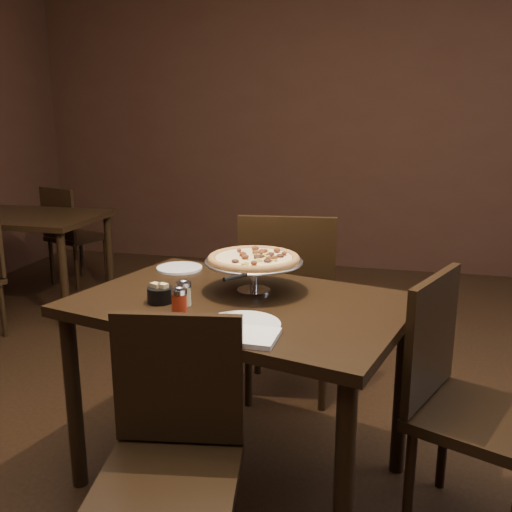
# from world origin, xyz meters

# --- Properties ---
(room) EXTENTS (6.04, 7.04, 2.84)m
(room) POSITION_xyz_m (0.06, 0.03, 1.40)
(room) COLOR black
(room) RESTS_ON ground
(dining_table) EXTENTS (1.41, 1.11, 0.78)m
(dining_table) POSITION_xyz_m (-0.03, 0.02, 0.67)
(dining_table) COLOR black
(dining_table) RESTS_ON ground
(background_table) EXTENTS (1.17, 0.78, 0.73)m
(background_table) POSITION_xyz_m (-2.20, 1.71, 0.64)
(background_table) COLOR black
(background_table) RESTS_ON ground
(pizza_stand) EXTENTS (0.40, 0.40, 0.16)m
(pizza_stand) POSITION_xyz_m (-0.01, 0.14, 0.91)
(pizza_stand) COLOR #ADACB3
(pizza_stand) RESTS_ON dining_table
(parmesan_shaker) EXTENTS (0.06, 0.06, 0.10)m
(parmesan_shaker) POSITION_xyz_m (-0.22, -0.09, 0.82)
(parmesan_shaker) COLOR beige
(parmesan_shaker) RESTS_ON dining_table
(pepper_flake_shaker) EXTENTS (0.06, 0.06, 0.10)m
(pepper_flake_shaker) POSITION_xyz_m (-0.21, -0.18, 0.82)
(pepper_flake_shaker) COLOR maroon
(pepper_flake_shaker) RESTS_ON dining_table
(packet_caddy) EXTENTS (0.10, 0.10, 0.08)m
(packet_caddy) POSITION_xyz_m (-0.32, -0.08, 0.81)
(packet_caddy) COLOR black
(packet_caddy) RESTS_ON dining_table
(napkin_stack) EXTENTS (0.16, 0.16, 0.02)m
(napkin_stack) POSITION_xyz_m (0.10, -0.36, 0.79)
(napkin_stack) COLOR white
(napkin_stack) RESTS_ON dining_table
(plate_left) EXTENTS (0.21, 0.21, 0.01)m
(plate_left) POSITION_xyz_m (-0.42, 0.38, 0.78)
(plate_left) COLOR white
(plate_left) RESTS_ON dining_table
(plate_near) EXTENTS (0.26, 0.26, 0.01)m
(plate_near) POSITION_xyz_m (0.05, -0.26, 0.78)
(plate_near) COLOR white
(plate_near) RESTS_ON dining_table
(serving_spatula) EXTENTS (0.14, 0.14, 0.02)m
(serving_spatula) POSITION_xyz_m (-0.02, -0.12, 0.91)
(serving_spatula) COLOR #ADACB3
(serving_spatula) RESTS_ON pizza_stand
(chair_far) EXTENTS (0.52, 0.52, 1.00)m
(chair_far) POSITION_xyz_m (0.02, 0.74, 0.55)
(chair_far) COLOR black
(chair_far) RESTS_ON ground
(chair_near) EXTENTS (0.47, 0.47, 0.88)m
(chair_near) POSITION_xyz_m (-0.09, -0.58, 0.48)
(chair_near) COLOR black
(chair_near) RESTS_ON ground
(chair_side) EXTENTS (0.57, 0.57, 0.93)m
(chair_side) POSITION_xyz_m (0.79, -0.05, 0.51)
(chair_side) COLOR black
(chair_side) RESTS_ON ground
(bg_chair_far) EXTENTS (0.52, 0.52, 0.87)m
(bg_chair_far) POSITION_xyz_m (-2.19, 2.33, 0.47)
(bg_chair_far) COLOR black
(bg_chair_far) RESTS_ON ground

